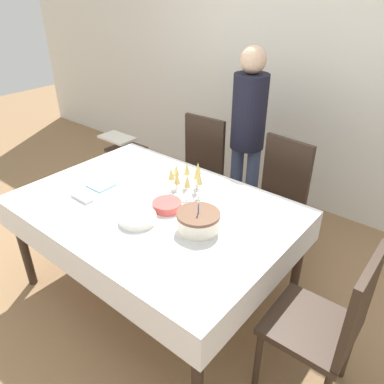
% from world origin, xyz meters
% --- Properties ---
extents(ground_plane, '(12.00, 12.00, 0.00)m').
position_xyz_m(ground_plane, '(0.00, 0.00, 0.00)').
color(ground_plane, '#93704C').
extents(wall_back, '(8.00, 0.05, 2.70)m').
position_xyz_m(wall_back, '(0.00, 1.85, 1.35)').
color(wall_back, silver).
rests_on(wall_back, ground_plane).
extents(dining_table, '(1.73, 1.22, 0.74)m').
position_xyz_m(dining_table, '(0.00, 0.00, 0.64)').
color(dining_table, white).
rests_on(dining_table, ground_plane).
extents(dining_chair_far_left, '(0.45, 0.45, 0.97)m').
position_xyz_m(dining_chair_far_left, '(-0.39, 0.93, 0.53)').
color(dining_chair_far_left, '#38281E').
rests_on(dining_chair_far_left, ground_plane).
extents(dining_chair_far_right, '(0.46, 0.46, 0.97)m').
position_xyz_m(dining_chair_far_right, '(0.39, 0.93, 0.53)').
color(dining_chair_far_right, '#38281E').
rests_on(dining_chair_far_right, ground_plane).
extents(dining_chair_right_end, '(0.43, 0.43, 0.97)m').
position_xyz_m(dining_chair_right_end, '(1.18, 0.00, 0.53)').
color(dining_chair_right_end, '#38281E').
rests_on(dining_chair_right_end, ground_plane).
extents(birthday_cake, '(0.25, 0.25, 0.18)m').
position_xyz_m(birthday_cake, '(0.38, -0.03, 0.80)').
color(birthday_cake, silver).
rests_on(birthday_cake, dining_table).
extents(champagne_tray, '(0.29, 0.29, 0.18)m').
position_xyz_m(champagne_tray, '(0.06, 0.26, 0.84)').
color(champagne_tray, silver).
rests_on(champagne_tray, dining_table).
extents(plate_stack_main, '(0.22, 0.22, 0.04)m').
position_xyz_m(plate_stack_main, '(0.06, -0.19, 0.76)').
color(plate_stack_main, silver).
rests_on(plate_stack_main, dining_table).
extents(plate_stack_dessert, '(0.18, 0.18, 0.05)m').
position_xyz_m(plate_stack_dessert, '(0.10, 0.02, 0.77)').
color(plate_stack_dessert, '#CC4C47').
rests_on(plate_stack_dessert, dining_table).
extents(cake_knife, '(0.30, 0.02, 0.00)m').
position_xyz_m(cake_knife, '(0.48, -0.22, 0.74)').
color(cake_knife, silver).
rests_on(cake_knife, dining_table).
extents(fork_pile, '(0.17, 0.06, 0.02)m').
position_xyz_m(fork_pile, '(-0.41, -0.24, 0.75)').
color(fork_pile, silver).
rests_on(fork_pile, dining_table).
extents(napkin_pile, '(0.15, 0.15, 0.01)m').
position_xyz_m(napkin_pile, '(-0.45, -0.05, 0.75)').
color(napkin_pile, '#8CC6E0').
rests_on(napkin_pile, dining_table).
extents(person_standing, '(0.28, 0.28, 1.57)m').
position_xyz_m(person_standing, '(-0.03, 1.14, 0.94)').
color(person_standing, '#3F4C72').
rests_on(person_standing, ground_plane).
extents(high_chair, '(0.33, 0.35, 0.71)m').
position_xyz_m(high_chair, '(-1.15, 0.76, 0.48)').
color(high_chair, '#38281E').
rests_on(high_chair, ground_plane).
extents(gift_bag, '(0.24, 0.15, 0.22)m').
position_xyz_m(gift_bag, '(-1.23, 0.10, 0.11)').
color(gift_bag, '#E559B2').
rests_on(gift_bag, ground_plane).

